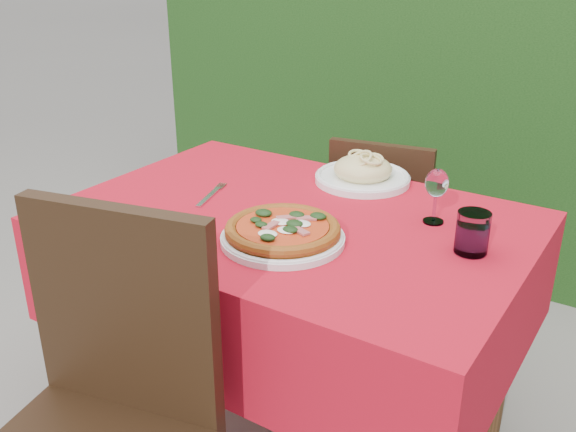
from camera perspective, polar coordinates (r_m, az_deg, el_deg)
The scene contains 10 objects.
ground at distance 2.16m, azimuth 0.29°, elevation -18.43°, with size 60.00×60.00×0.00m, color slate.
hedge at distance 3.08m, azimuth 16.48°, elevation 12.67°, with size 3.20×0.55×1.78m.
dining_table at distance 1.82m, azimuth 0.33°, elevation -4.29°, with size 1.26×0.86×0.75m.
chair_near at distance 1.43m, azimuth -16.20°, elevation -16.10°, with size 0.52×0.52×0.96m.
chair_far at distance 2.40m, azimuth 8.44°, elevation -0.97°, with size 0.42×0.42×0.81m.
pizza_plate at distance 1.59m, azimuth -0.48°, elevation -1.45°, with size 0.36×0.36×0.06m.
pasta_plate at distance 2.00m, azimuth 6.66°, elevation 3.83°, with size 0.29×0.29×0.08m.
water_glass at distance 1.59m, azimuth 16.06°, elevation -1.61°, with size 0.08×0.08×0.10m.
wine_glass at distance 1.71m, azimuth 13.08°, elevation 2.68°, with size 0.06×0.06×0.15m.
fork at distance 1.88m, azimuth -7.07°, elevation 1.69°, with size 0.03×0.21×0.01m, color silver.
Camera 1 is at (0.87, -1.36, 1.44)m, focal length 40.00 mm.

